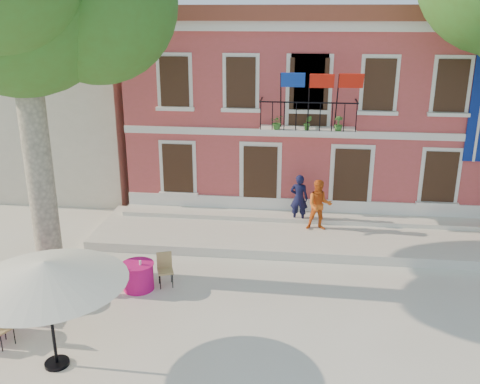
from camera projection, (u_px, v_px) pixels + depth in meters
name	position (u px, v px, depth m)	size (l,w,h in m)	color
ground	(226.00, 303.00, 14.08)	(90.00, 90.00, 0.00)	beige
main_building	(307.00, 101.00, 22.03)	(13.50, 9.59, 7.50)	#BF454A
neighbor_west	(54.00, 105.00, 24.43)	(9.40, 9.40, 6.40)	beige
terrace	(303.00, 236.00, 17.95)	(14.00, 3.40, 0.30)	silver
patio_umbrella	(45.00, 273.00, 10.92)	(3.35, 3.35, 2.49)	black
pedestrian_navy	(299.00, 198.00, 18.47)	(0.63, 0.41, 1.71)	black
pedestrian_orange	(319.00, 205.00, 17.80)	(0.84, 0.66, 1.73)	#D35918
cafe_table_0	(34.00, 287.00, 14.04)	(1.86, 1.36, 0.95)	#C0124E
cafe_table_3	(138.00, 275.00, 14.69)	(1.95, 1.06, 0.95)	#C0124E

